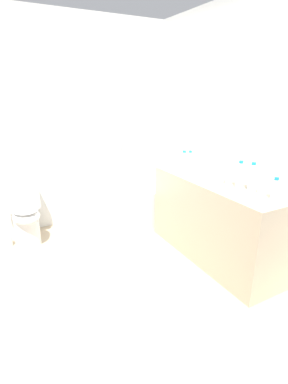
{
  "coord_description": "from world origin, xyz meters",
  "views": [
    {
      "loc": [
        -0.76,
        -2.37,
        1.69
      ],
      "look_at": [
        0.66,
        0.29,
        0.64
      ],
      "focal_mm": 27.41,
      "sensor_mm": 36.0,
      "label": 1
    }
  ],
  "objects_px": {
    "sink_faucet": "(227,172)",
    "water_bottle_2": "(184,160)",
    "sink_basin": "(212,175)",
    "drinking_glass_2": "(262,188)",
    "water_bottle_0": "(240,175)",
    "water_bottle_4": "(190,161)",
    "drinking_glass_0": "(229,179)",
    "toilet_paper_roll": "(7,242)",
    "toilet": "(24,214)",
    "drinking_glass_1": "(201,167)",
    "bathtub": "(124,204)",
    "water_bottle_3": "(275,189)",
    "water_bottle_1": "(252,177)"
  },
  "relations": [
    {
      "from": "water_bottle_2",
      "to": "drinking_glass_0",
      "type": "distance_m",
      "value": 0.72
    },
    {
      "from": "sink_basin",
      "to": "drinking_glass_2",
      "type": "distance_m",
      "value": 0.58
    },
    {
      "from": "water_bottle_4",
      "to": "drinking_glass_1",
      "type": "xyz_separation_m",
      "value": [
        0.05,
        -0.14,
        -0.05
      ]
    },
    {
      "from": "drinking_glass_0",
      "to": "toilet_paper_roll",
      "type": "distance_m",
      "value": 2.52
    },
    {
      "from": "water_bottle_3",
      "to": "sink_faucet",
      "type": "bearing_deg",
      "value": 76.58
    },
    {
      "from": "water_bottle_4",
      "to": "drinking_glass_1",
      "type": "height_order",
      "value": "water_bottle_4"
    },
    {
      "from": "sink_basin",
      "to": "toilet_paper_roll",
      "type": "relative_size",
      "value": 3.22
    },
    {
      "from": "water_bottle_3",
      "to": "toilet_paper_roll",
      "type": "xyz_separation_m",
      "value": [
        -1.97,
        1.86,
        -0.87
      ]
    },
    {
      "from": "bathtub",
      "to": "drinking_glass_2",
      "type": "height_order",
      "value": "bathtub"
    },
    {
      "from": "toilet",
      "to": "water_bottle_4",
      "type": "xyz_separation_m",
      "value": [
        1.73,
        -0.74,
        0.59
      ]
    },
    {
      "from": "sink_faucet",
      "to": "water_bottle_1",
      "type": "xyz_separation_m",
      "value": [
        -0.16,
        -0.47,
        0.09
      ]
    },
    {
      "from": "water_bottle_0",
      "to": "sink_faucet",
      "type": "bearing_deg",
      "value": 61.37
    },
    {
      "from": "water_bottle_0",
      "to": "toilet_paper_roll",
      "type": "height_order",
      "value": "water_bottle_0"
    },
    {
      "from": "water_bottle_1",
      "to": "water_bottle_2",
      "type": "relative_size",
      "value": 1.29
    },
    {
      "from": "water_bottle_4",
      "to": "drinking_glass_0",
      "type": "bearing_deg",
      "value": -90.85
    },
    {
      "from": "water_bottle_0",
      "to": "water_bottle_4",
      "type": "distance_m",
      "value": 0.75
    },
    {
      "from": "water_bottle_2",
      "to": "drinking_glass_2",
      "type": "bearing_deg",
      "value": -85.89
    },
    {
      "from": "water_bottle_2",
      "to": "drinking_glass_2",
      "type": "height_order",
      "value": "water_bottle_2"
    },
    {
      "from": "water_bottle_1",
      "to": "water_bottle_4",
      "type": "height_order",
      "value": "water_bottle_1"
    },
    {
      "from": "drinking_glass_1",
      "to": "toilet_paper_roll",
      "type": "distance_m",
      "value": 2.34
    },
    {
      "from": "toilet",
      "to": "water_bottle_0",
      "type": "xyz_separation_m",
      "value": [
        1.73,
        -1.49,
        0.61
      ]
    },
    {
      "from": "drinking_glass_0",
      "to": "water_bottle_0",
      "type": "bearing_deg",
      "value": -86.53
    },
    {
      "from": "water_bottle_3",
      "to": "water_bottle_4",
      "type": "xyz_separation_m",
      "value": [
        -0.02,
        1.11,
        0.01
      ]
    },
    {
      "from": "sink_faucet",
      "to": "water_bottle_2",
      "type": "xyz_separation_m",
      "value": [
        -0.22,
        0.48,
        0.06
      ]
    },
    {
      "from": "water_bottle_2",
      "to": "water_bottle_4",
      "type": "distance_m",
      "value": 0.09
    },
    {
      "from": "bathtub",
      "to": "sink_faucet",
      "type": "relative_size",
      "value": 9.59
    },
    {
      "from": "sink_basin",
      "to": "toilet_paper_roll",
      "type": "height_order",
      "value": "sink_basin"
    },
    {
      "from": "sink_faucet",
      "to": "toilet_paper_roll",
      "type": "xyz_separation_m",
      "value": [
        -2.15,
        1.14,
        -0.82
      ]
    },
    {
      "from": "sink_basin",
      "to": "bathtub",
      "type": "bearing_deg",
      "value": 114.8
    },
    {
      "from": "bathtub",
      "to": "water_bottle_4",
      "type": "bearing_deg",
      "value": -54.26
    },
    {
      "from": "water_bottle_2",
      "to": "bathtub",
      "type": "bearing_deg",
      "value": 128.54
    },
    {
      "from": "bathtub",
      "to": "sink_faucet",
      "type": "bearing_deg",
      "value": -57.09
    },
    {
      "from": "drinking_glass_1",
      "to": "drinking_glass_2",
      "type": "bearing_deg",
      "value": -89.35
    },
    {
      "from": "drinking_glass_1",
      "to": "water_bottle_4",
      "type": "bearing_deg",
      "value": 108.37
    },
    {
      "from": "sink_basin",
      "to": "water_bottle_1",
      "type": "distance_m",
      "value": 0.48
    },
    {
      "from": "water_bottle_3",
      "to": "drinking_glass_2",
      "type": "distance_m",
      "value": 0.16
    },
    {
      "from": "drinking_glass_1",
      "to": "drinking_glass_2",
      "type": "relative_size",
      "value": 1.12
    },
    {
      "from": "water_bottle_2",
      "to": "drinking_glass_2",
      "type": "xyz_separation_m",
      "value": [
        0.08,
        -1.05,
        -0.05
      ]
    },
    {
      "from": "drinking_glass_1",
      "to": "drinking_glass_2",
      "type": "xyz_separation_m",
      "value": [
        0.01,
        -0.81,
        -0.01
      ]
    },
    {
      "from": "water_bottle_1",
      "to": "water_bottle_2",
      "type": "xyz_separation_m",
      "value": [
        -0.06,
        0.95,
        -0.03
      ]
    },
    {
      "from": "water_bottle_4",
      "to": "water_bottle_0",
      "type": "bearing_deg",
      "value": -90.12
    },
    {
      "from": "drinking_glass_2",
      "to": "toilet_paper_roll",
      "type": "bearing_deg",
      "value": 139.57
    },
    {
      "from": "sink_basin",
      "to": "drinking_glass_0",
      "type": "bearing_deg",
      "value": -91.03
    },
    {
      "from": "toilet_paper_roll",
      "to": "toilet",
      "type": "bearing_deg",
      "value": -2.32
    },
    {
      "from": "water_bottle_0",
      "to": "drinking_glass_0",
      "type": "height_order",
      "value": "water_bottle_0"
    },
    {
      "from": "drinking_glass_2",
      "to": "toilet_paper_roll",
      "type": "xyz_separation_m",
      "value": [
        -2.01,
        1.71,
        -0.83
      ]
    },
    {
      "from": "drinking_glass_1",
      "to": "toilet",
      "type": "bearing_deg",
      "value": 153.46
    },
    {
      "from": "water_bottle_4",
      "to": "toilet_paper_roll",
      "type": "xyz_separation_m",
      "value": [
        -1.95,
        0.75,
        -0.89
      ]
    },
    {
      "from": "drinking_glass_1",
      "to": "water_bottle_3",
      "type": "bearing_deg",
      "value": -91.43
    },
    {
      "from": "drinking_glass_1",
      "to": "sink_basin",
      "type": "bearing_deg",
      "value": -102.43
    }
  ]
}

